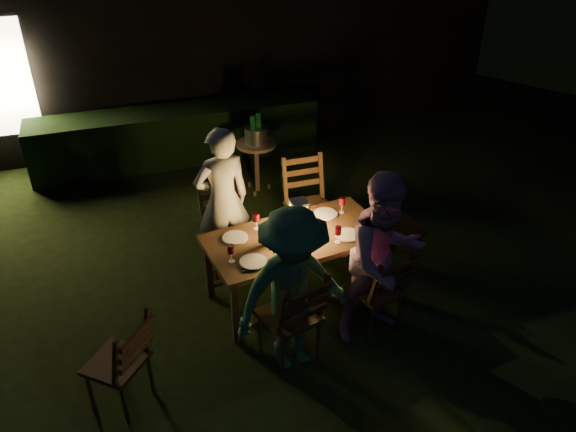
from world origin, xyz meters
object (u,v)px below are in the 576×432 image
object	(u,v)px
bottle_table	(273,230)
bottle_bucket_a	(253,133)
dining_table	(296,242)
chair_near_right	(376,303)
ice_bucket	(256,135)
chair_near_left	(290,331)
person_opp_right	(384,259)
lantern	(299,218)
chair_spare	(121,376)
person_house_side	(223,200)
bottle_bucket_b	(259,130)
chair_far_right	(308,220)
person_opp_left	(293,292)
side_table	(256,149)
chair_end	(396,240)
chair_far_left	(227,243)

from	to	relation	value
bottle_table	bottle_bucket_a	distance (m)	2.32
dining_table	chair_near_right	xyz separation A→B (m)	(0.55, -0.71, -0.36)
ice_bucket	chair_near_left	bearing A→B (deg)	-101.03
person_opp_right	chair_near_right	bearing A→B (deg)	87.49
lantern	bottle_bucket_a	world-z (taller)	lantern
chair_spare	bottle_table	bearing A→B (deg)	-20.82
person_house_side	bottle_table	world-z (taller)	person_house_side
person_house_side	bottle_bucket_b	world-z (taller)	person_house_side
person_house_side	ice_bucket	world-z (taller)	person_house_side
chair_far_right	person_opp_left	xyz separation A→B (m)	(-0.79, -1.71, 0.46)
dining_table	side_table	bearing A→B (deg)	76.30
chair_end	side_table	world-z (taller)	chair_end
person_opp_right	side_table	bearing A→B (deg)	88.23
chair_near_right	ice_bucket	xyz separation A→B (m)	(-0.29, 2.99, 0.53)
bottle_table	side_table	distance (m)	2.38
person_house_side	bottle_bucket_a	size ratio (longest dim) A/B	5.10
person_house_side	lantern	distance (m)	0.92
chair_spare	person_house_side	size ratio (longest dim) A/B	0.58
person_opp_left	bottle_bucket_b	xyz separation A→B (m)	(0.65, 3.19, 0.09)
dining_table	person_house_side	distance (m)	0.95
chair_end	person_house_side	size ratio (longest dim) A/B	0.63
dining_table	chair_end	xyz separation A→B (m)	(1.22, 0.16, -0.34)
chair_end	ice_bucket	world-z (taller)	chair_end
ice_bucket	chair_spare	bearing A→B (deg)	-123.26
person_house_side	chair_end	bearing A→B (deg)	154.01
person_house_side	lantern	world-z (taller)	person_house_side
dining_table	person_house_side	bearing A→B (deg)	118.76
chair_far_right	person_opp_right	bearing A→B (deg)	93.80
chair_near_left	chair_far_left	size ratio (longest dim) A/B	1.01
chair_spare	bottle_bucket_a	size ratio (longest dim) A/B	2.98
chair_near_left	person_house_side	size ratio (longest dim) A/B	0.64
person_opp_left	ice_bucket	bearing A→B (deg)	71.96
person_opp_left	bottle_table	distance (m)	0.85
lantern	ice_bucket	bearing A→B (deg)	84.47
bottle_table	bottle_bucket_b	bearing A→B (deg)	76.70
chair_far_right	lantern	world-z (taller)	chair_far_right
person_house_side	ice_bucket	xyz separation A→B (m)	(0.81, 1.53, 0.01)
chair_far_right	chair_spare	xyz separation A→B (m)	(-2.25, -1.68, -0.04)
chair_near_right	chair_spare	bearing A→B (deg)	169.97
chair_far_right	person_opp_right	xyz separation A→B (m)	(0.10, -1.59, 0.50)
side_table	person_opp_left	bearing A→B (deg)	-100.81
chair_near_right	person_opp_left	size ratio (longest dim) A/B	0.62
bottle_bucket_b	person_house_side	bearing A→B (deg)	-118.73
chair_near_left	ice_bucket	distance (m)	3.20
chair_far_left	chair_near_left	bearing A→B (deg)	93.93
chair_far_left	person_house_side	size ratio (longest dim) A/B	0.63
dining_table	bottle_table	world-z (taller)	bottle_table
chair_far_left	person_opp_left	world-z (taller)	person_opp_left
chair_far_right	chair_end	size ratio (longest dim) A/B	1.05
dining_table	ice_bucket	distance (m)	2.30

